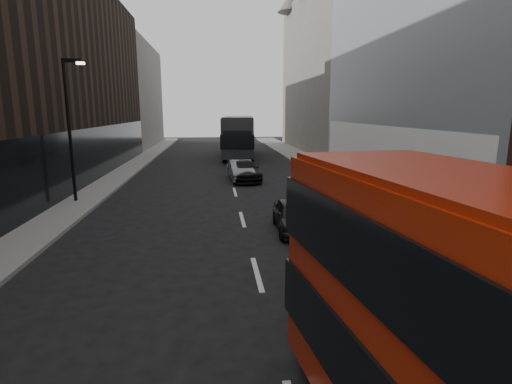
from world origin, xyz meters
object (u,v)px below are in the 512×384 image
object	(u,v)px
grey_bus	(239,135)
street_lamp	(70,121)
car_c	(244,170)
car_b	(241,170)
car_a	(294,216)

from	to	relation	value
grey_bus	street_lamp	bearing A→B (deg)	-110.33
grey_bus	car_c	xyz separation A→B (m)	(-0.60, -14.14, -1.51)
car_b	car_c	bearing A→B (deg)	-16.25
car_b	car_c	size ratio (longest dim) A/B	0.88
street_lamp	car_c	world-z (taller)	street_lamp
car_a	car_b	bearing A→B (deg)	98.36
grey_bus	car_c	world-z (taller)	grey_bus
car_a	car_c	distance (m)	11.92
car_c	grey_bus	bearing A→B (deg)	83.96
car_b	car_c	xyz separation A→B (m)	(0.23, -0.05, 0.00)
car_a	car_b	world-z (taller)	car_b
street_lamp	grey_bus	distance (m)	22.43
street_lamp	car_b	world-z (taller)	street_lamp
car_a	car_c	world-z (taller)	car_c
grey_bus	car_c	bearing A→B (deg)	-87.14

